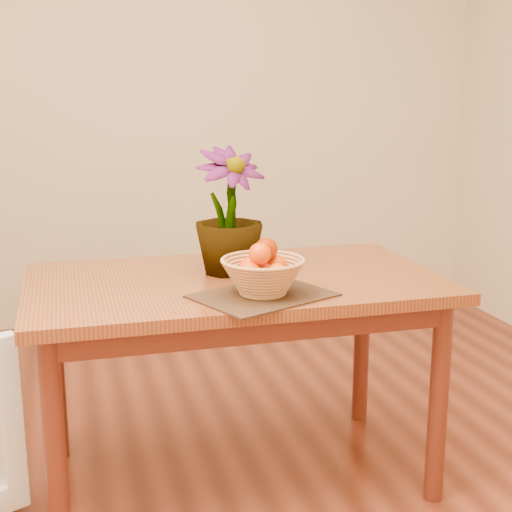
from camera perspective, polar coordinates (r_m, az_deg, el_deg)
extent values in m
cube|color=beige|center=(4.28, -8.00, 12.63)|extent=(4.00, 0.02, 2.70)
cube|color=brown|center=(2.45, -1.65, -2.19)|extent=(1.40, 0.80, 0.04)
cube|color=#511E12|center=(2.46, -1.64, -3.54)|extent=(1.28, 0.68, 0.08)
cylinder|color=#511E12|center=(2.22, -15.79, -14.74)|extent=(0.06, 0.06, 0.71)
cylinder|color=#511E12|center=(2.51, 14.39, -11.30)|extent=(0.06, 0.06, 0.71)
cylinder|color=#511E12|center=(2.81, -15.74, -8.73)|extent=(0.06, 0.06, 0.71)
cylinder|color=#511E12|center=(3.04, 8.46, -6.66)|extent=(0.06, 0.06, 0.71)
cube|color=#372214|center=(2.22, 0.55, -3.17)|extent=(0.48, 0.43, 0.01)
cylinder|color=tan|center=(2.22, 0.55, -3.00)|extent=(0.13, 0.13, 0.01)
sphere|color=#E14B03|center=(2.20, 0.56, -1.24)|extent=(0.06, 0.06, 0.06)
sphere|color=#E14B03|center=(2.24, 1.61, -0.81)|extent=(0.07, 0.07, 0.07)
sphere|color=#E14B03|center=(2.24, -0.53, -0.90)|extent=(0.07, 0.07, 0.07)
sphere|color=#E14B03|center=(2.16, -0.54, -1.35)|extent=(0.07, 0.07, 0.07)
sphere|color=#E14B03|center=(2.16, 1.69, -1.43)|extent=(0.07, 0.07, 0.07)
sphere|color=#E14B03|center=(2.21, 0.81, 0.54)|extent=(0.07, 0.07, 0.07)
sphere|color=#E14B03|center=(2.16, 0.30, 0.17)|extent=(0.07, 0.07, 0.07)
sphere|color=#E14B03|center=(2.21, 0.81, 0.54)|extent=(0.07, 0.07, 0.07)
imported|color=#1A4213|center=(2.46, -2.19, 3.61)|extent=(0.31, 0.31, 0.44)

